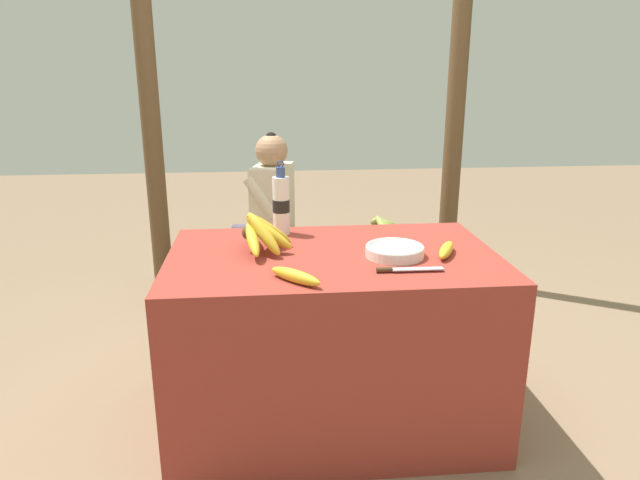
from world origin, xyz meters
TOP-DOWN VIEW (x-y plane):
  - ground_plane at (0.00, 0.00)m, footprint 12.00×12.00m
  - market_counter at (0.00, 0.00)m, footprint 1.26×0.80m
  - banana_bunch_ripe at (-0.27, 0.05)m, footprint 0.21×0.34m
  - serving_bowl at (0.23, -0.06)m, footprint 0.22×0.22m
  - water_bottle at (-0.19, 0.29)m, footprint 0.07×0.07m
  - loose_banana_front at (-0.16, -0.29)m, footprint 0.18×0.18m
  - loose_banana_side at (0.43, -0.07)m, footprint 0.13×0.19m
  - knife at (0.21, -0.23)m, footprint 0.24×0.03m
  - wooden_bench at (0.02, 1.32)m, footprint 1.53×0.32m
  - seated_vendor at (-0.26, 1.30)m, footprint 0.45×0.43m
  - banana_bunch_green at (0.47, 1.32)m, footprint 0.20×0.31m
  - support_post_near at (-0.94, 1.55)m, footprint 0.12×0.12m
  - support_post_far at (0.97, 1.55)m, footprint 0.12×0.12m

SIDE VIEW (x-z plane):
  - ground_plane at x=0.00m, z-range 0.00..0.00m
  - wooden_bench at x=0.02m, z-range 0.14..0.54m
  - market_counter at x=0.00m, z-range 0.00..0.72m
  - banana_bunch_green at x=0.47m, z-range 0.40..0.54m
  - seated_vendor at x=-0.26m, z-range 0.08..1.13m
  - knife at x=0.21m, z-range 0.72..0.74m
  - loose_banana_side at x=0.43m, z-range 0.72..0.77m
  - loose_banana_front at x=-0.16m, z-range 0.72..0.77m
  - serving_bowl at x=0.23m, z-range 0.72..0.77m
  - banana_bunch_ripe at x=-0.27m, z-range 0.72..0.89m
  - water_bottle at x=-0.19m, z-range 0.69..1.01m
  - support_post_near at x=-0.94m, z-range 0.00..2.69m
  - support_post_far at x=0.97m, z-range 0.00..2.69m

